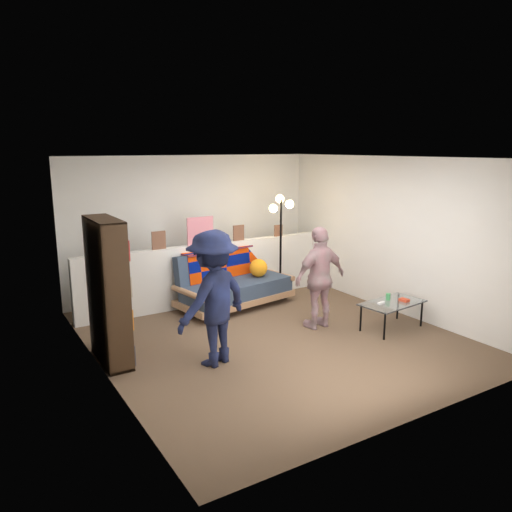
{
  "coord_description": "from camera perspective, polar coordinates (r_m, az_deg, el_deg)",
  "views": [
    {
      "loc": [
        -3.53,
        -5.38,
        2.54
      ],
      "look_at": [
        0.0,
        0.4,
        1.05
      ],
      "focal_mm": 35.0,
      "sensor_mm": 36.0,
      "label": 1
    }
  ],
  "objects": [
    {
      "name": "room_shell",
      "position": [
        6.89,
        -0.31,
        5.16
      ],
      "size": [
        4.6,
        5.05,
        2.45
      ],
      "color": "silver",
      "rests_on": "ground"
    },
    {
      "name": "bookshelf",
      "position": [
        6.15,
        -16.54,
        -4.45
      ],
      "size": [
        0.29,
        0.87,
        1.74
      ],
      "color": "black",
      "rests_on": "ground"
    },
    {
      "name": "half_wall_ledge",
      "position": [
        8.26,
        -5.07,
        -1.95
      ],
      "size": [
        4.45,
        0.15,
        1.0
      ],
      "primitive_type": "cube",
      "color": "silver",
      "rests_on": "ground"
    },
    {
      "name": "futon_sofa",
      "position": [
        8.09,
        -2.55,
        -3.12
      ],
      "size": [
        2.0,
        1.18,
        0.81
      ],
      "color": "#A87751",
      "rests_on": "ground"
    },
    {
      "name": "ledge_decor",
      "position": [
        8.0,
        -6.55,
        2.51
      ],
      "size": [
        2.97,
        0.02,
        0.45
      ],
      "color": "brown",
      "rests_on": "half_wall_ledge"
    },
    {
      "name": "person_right",
      "position": [
        7.1,
        7.33,
        -2.47
      ],
      "size": [
        0.87,
        0.4,
        1.46
      ],
      "primitive_type": "imported",
      "rotation": [
        0.0,
        0.0,
        3.19
      ],
      "color": "pink",
      "rests_on": "ground"
    },
    {
      "name": "person_left",
      "position": [
        5.86,
        -4.92,
        -4.84
      ],
      "size": [
        1.18,
        0.92,
        1.61
      ],
      "primitive_type": "imported",
      "rotation": [
        0.0,
        0.0,
        3.5
      ],
      "color": "black",
      "rests_on": "ground"
    },
    {
      "name": "floor_lamp",
      "position": [
        8.36,
        2.84,
        3.48
      ],
      "size": [
        0.37,
        0.32,
        1.76
      ],
      "color": "black",
      "rests_on": "ground"
    },
    {
      "name": "ground",
      "position": [
        6.92,
        1.75,
        -9.14
      ],
      "size": [
        5.0,
        5.0,
        0.0
      ],
      "primitive_type": "plane",
      "color": "brown",
      "rests_on": "ground"
    },
    {
      "name": "coffee_table",
      "position": [
        7.33,
        15.33,
        -5.3
      ],
      "size": [
        0.99,
        0.62,
        0.49
      ],
      "color": "black",
      "rests_on": "ground"
    }
  ]
}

